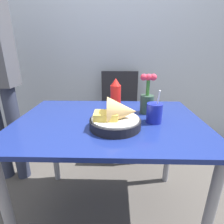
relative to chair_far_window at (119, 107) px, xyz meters
name	(u,v)px	position (x,y,z in m)	size (l,w,h in m)	color
ground_plane	(110,211)	(-0.08, -0.87, -0.54)	(12.00, 12.00, 0.00)	#4C4742
wall_window	(113,33)	(-0.08, 0.23, 0.76)	(7.00, 0.06, 2.60)	#9EA8B7
dining_table	(109,135)	(-0.08, -0.87, 0.09)	(1.11, 0.80, 0.74)	navy
chair_far_window	(119,107)	(0.00, 0.00, 0.00)	(0.40, 0.40, 0.91)	black
food_basket	(117,118)	(-0.03, -0.98, 0.26)	(0.27, 0.27, 0.17)	black
ketchup_bottle	(116,96)	(-0.04, -0.73, 0.31)	(0.07, 0.07, 0.23)	red
drink_cup	(154,114)	(0.18, -0.90, 0.25)	(0.09, 0.09, 0.19)	#192399
flower_vase	(147,98)	(0.16, -0.74, 0.30)	(0.10, 0.09, 0.26)	#2D4738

